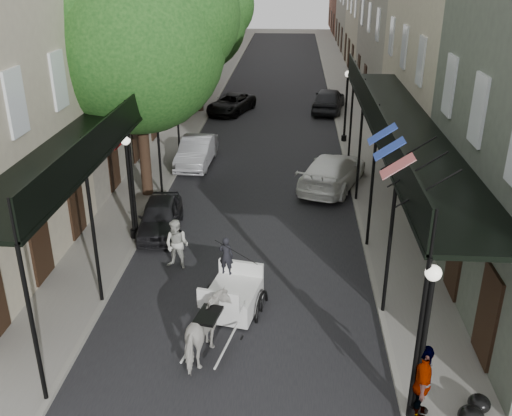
% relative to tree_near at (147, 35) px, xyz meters
% --- Properties ---
extents(ground, '(140.00, 140.00, 0.00)m').
position_rel_tree_near_xyz_m(ground, '(4.20, -10.18, -6.49)').
color(ground, gray).
rests_on(ground, ground).
extents(road, '(8.00, 90.00, 0.01)m').
position_rel_tree_near_xyz_m(road, '(4.20, 9.82, -6.48)').
color(road, black).
rests_on(road, ground).
extents(sidewalk_left, '(2.20, 90.00, 0.12)m').
position_rel_tree_near_xyz_m(sidewalk_left, '(-0.80, 9.82, -6.43)').
color(sidewalk_left, gray).
rests_on(sidewalk_left, ground).
extents(sidewalk_right, '(2.20, 90.00, 0.12)m').
position_rel_tree_near_xyz_m(sidewalk_right, '(9.20, 9.82, -6.43)').
color(sidewalk_right, gray).
rests_on(sidewalk_right, ground).
extents(building_row_left, '(5.00, 80.00, 10.50)m').
position_rel_tree_near_xyz_m(building_row_left, '(-4.40, 19.82, -1.24)').
color(building_row_left, '#B3AA8F').
rests_on(building_row_left, ground).
extents(building_row_right, '(5.00, 80.00, 10.50)m').
position_rel_tree_near_xyz_m(building_row_right, '(12.80, 19.82, -1.24)').
color(building_row_right, gray).
rests_on(building_row_right, ground).
extents(gallery_left, '(2.20, 18.05, 4.88)m').
position_rel_tree_near_xyz_m(gallery_left, '(-0.59, -3.20, -2.44)').
color(gallery_left, black).
rests_on(gallery_left, sidewalk_left).
extents(gallery_right, '(2.20, 18.05, 4.88)m').
position_rel_tree_near_xyz_m(gallery_right, '(8.99, -3.20, -2.44)').
color(gallery_right, black).
rests_on(gallery_right, sidewalk_right).
extents(tree_near, '(7.31, 6.80, 9.63)m').
position_rel_tree_near_xyz_m(tree_near, '(0.00, 0.00, 0.00)').
color(tree_near, '#382619').
rests_on(tree_near, sidewalk_left).
extents(tree_far, '(6.45, 6.00, 8.61)m').
position_rel_tree_near_xyz_m(tree_far, '(-0.05, 14.00, -0.65)').
color(tree_far, '#382619').
rests_on(tree_far, sidewalk_left).
extents(lamppost_right_near, '(0.32, 0.32, 3.71)m').
position_rel_tree_near_xyz_m(lamppost_right_near, '(8.30, -12.18, -4.44)').
color(lamppost_right_near, black).
rests_on(lamppost_right_near, sidewalk_right).
extents(lamppost_left, '(0.32, 0.32, 3.71)m').
position_rel_tree_near_xyz_m(lamppost_left, '(0.10, -4.18, -4.44)').
color(lamppost_left, black).
rests_on(lamppost_left, sidewalk_left).
extents(lamppost_right_far, '(0.32, 0.32, 3.71)m').
position_rel_tree_near_xyz_m(lamppost_right_far, '(8.30, 7.82, -4.44)').
color(lamppost_right_far, black).
rests_on(lamppost_right_far, sidewalk_right).
extents(horse, '(1.19, 1.98, 1.56)m').
position_rel_tree_near_xyz_m(horse, '(3.60, -10.35, -5.71)').
color(horse, beige).
rests_on(horse, ground).
extents(carriage, '(1.85, 2.51, 2.61)m').
position_rel_tree_near_xyz_m(carriage, '(4.08, -7.97, -5.48)').
color(carriage, black).
rests_on(carriage, ground).
extents(pedestrian_walking, '(0.95, 0.82, 1.66)m').
position_rel_tree_near_xyz_m(pedestrian_walking, '(1.99, -5.99, -5.66)').
color(pedestrian_walking, beige).
rests_on(pedestrian_walking, ground).
extents(pedestrian_sidewalk_left, '(1.39, 1.33, 1.90)m').
position_rel_tree_near_xyz_m(pedestrian_sidewalk_left, '(-1.41, 10.05, -5.42)').
color(pedestrian_sidewalk_left, gray).
rests_on(pedestrian_sidewalk_left, sidewalk_left).
extents(pedestrian_sidewalk_right, '(0.65, 1.13, 1.82)m').
position_rel_tree_near_xyz_m(pedestrian_sidewalk_right, '(8.40, -12.18, -5.46)').
color(pedestrian_sidewalk_right, gray).
rests_on(pedestrian_sidewalk_right, sidewalk_right).
extents(car_left_near, '(1.74, 3.65, 1.21)m').
position_rel_tree_near_xyz_m(car_left_near, '(0.86, -3.40, -5.89)').
color(car_left_near, black).
rests_on(car_left_near, ground).
extents(car_left_mid, '(1.57, 4.08, 1.33)m').
position_rel_tree_near_xyz_m(car_left_mid, '(1.01, 3.82, -5.82)').
color(car_left_mid, '#A8A8AD').
rests_on(car_left_mid, ground).
extents(car_left_far, '(3.20, 4.63, 1.18)m').
position_rel_tree_near_xyz_m(car_left_far, '(1.60, 13.82, -5.90)').
color(car_left_far, black).
rests_on(car_left_far, ground).
extents(car_right_near, '(3.55, 5.32, 1.43)m').
position_rel_tree_near_xyz_m(car_right_near, '(7.30, 1.39, -5.77)').
color(car_right_near, white).
rests_on(car_right_near, ground).
extents(car_right_far, '(2.54, 4.74, 1.53)m').
position_rel_tree_near_xyz_m(car_right_far, '(7.80, 14.52, -5.72)').
color(car_right_far, black).
rests_on(car_right_far, ground).
extents(trash_bags, '(0.82, 0.97, 0.47)m').
position_rel_tree_near_xyz_m(trash_bags, '(9.56, -12.20, -6.15)').
color(trash_bags, black).
rests_on(trash_bags, sidewalk_right).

